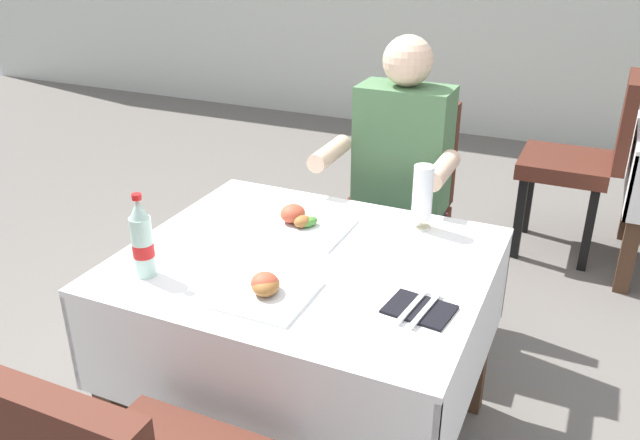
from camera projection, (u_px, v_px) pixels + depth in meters
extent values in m
plane|color=#66605B|center=(279.00, 439.00, 2.28)|extent=(11.00, 11.00, 0.00)
cube|color=white|center=(306.00, 260.00, 1.98)|extent=(1.08, 0.92, 0.02)
cube|color=white|center=(232.00, 394.00, 1.68)|extent=(1.08, 0.02, 0.32)
cube|color=white|center=(359.00, 247.00, 2.42)|extent=(1.08, 0.02, 0.32)
cube|color=white|center=(168.00, 273.00, 2.25)|extent=(0.02, 0.92, 0.32)
cube|color=white|center=(476.00, 349.00, 1.85)|extent=(0.02, 0.92, 0.32)
cube|color=#472D1E|center=(109.00, 390.00, 1.98)|extent=(0.07, 0.07, 0.70)
cube|color=#472D1E|center=(242.00, 272.00, 2.64)|extent=(0.07, 0.07, 0.70)
cube|color=#472D1E|center=(480.00, 328.00, 2.28)|extent=(0.07, 0.07, 0.70)
cube|color=#4C2319|center=(386.00, 227.00, 2.70)|extent=(0.44, 0.44, 0.08)
cube|color=#4C2319|center=(407.00, 149.00, 2.80)|extent=(0.42, 0.06, 0.44)
cube|color=black|center=(331.00, 293.00, 2.73)|extent=(0.04, 0.04, 0.45)
cube|color=black|center=(409.00, 311.00, 2.61)|extent=(0.04, 0.04, 0.45)
cube|color=black|center=(360.00, 257.00, 3.02)|extent=(0.04, 0.04, 0.45)
cube|color=black|center=(432.00, 272.00, 2.89)|extent=(0.04, 0.04, 0.45)
cylinder|color=#282D42|center=(358.00, 303.00, 2.66)|extent=(0.10, 0.10, 0.45)
cylinder|color=#282D42|center=(396.00, 312.00, 2.60)|extent=(0.10, 0.10, 0.45)
cube|color=#282D42|center=(393.00, 228.00, 2.64)|extent=(0.34, 0.36, 0.12)
cube|color=#4C754C|center=(403.00, 149.00, 2.58)|extent=(0.36, 0.20, 0.50)
sphere|color=beige|center=(408.00, 61.00, 2.43)|extent=(0.19, 0.19, 0.19)
cylinder|color=beige|center=(330.00, 153.00, 2.46)|extent=(0.07, 0.26, 0.07)
cylinder|color=beige|center=(442.00, 170.00, 2.30)|extent=(0.07, 0.26, 0.07)
cube|color=white|center=(267.00, 294.00, 1.77)|extent=(0.24, 0.24, 0.01)
ellipsoid|color=#C14C33|center=(265.00, 283.00, 1.76)|extent=(0.08, 0.08, 0.06)
ellipsoid|color=#99602D|center=(266.00, 285.00, 1.75)|extent=(0.10, 0.11, 0.05)
cube|color=white|center=(308.00, 228.00, 2.14)|extent=(0.26, 0.26, 0.01)
ellipsoid|color=#4C8E38|center=(308.00, 222.00, 2.14)|extent=(0.07, 0.09, 0.03)
ellipsoid|color=#99602D|center=(303.00, 222.00, 2.13)|extent=(0.07, 0.08, 0.04)
ellipsoid|color=#C14C33|center=(293.00, 213.00, 2.16)|extent=(0.09, 0.10, 0.06)
cylinder|color=white|center=(420.00, 227.00, 2.16)|extent=(0.07, 0.07, 0.01)
cylinder|color=white|center=(421.00, 222.00, 2.15)|extent=(0.02, 0.02, 0.03)
cylinder|color=white|center=(423.00, 192.00, 2.11)|extent=(0.07, 0.07, 0.18)
cylinder|color=gold|center=(422.00, 204.00, 2.13)|extent=(0.06, 0.06, 0.10)
cylinder|color=silver|center=(143.00, 247.00, 1.84)|extent=(0.06, 0.06, 0.18)
cylinder|color=red|center=(143.00, 250.00, 1.84)|extent=(0.06, 0.06, 0.04)
cone|color=silver|center=(138.00, 209.00, 1.79)|extent=(0.05, 0.05, 0.05)
cylinder|color=red|center=(137.00, 197.00, 1.78)|extent=(0.03, 0.03, 0.02)
cube|color=black|center=(419.00, 309.00, 1.71)|extent=(0.19, 0.15, 0.01)
cube|color=silver|center=(413.00, 305.00, 1.71)|extent=(0.04, 0.19, 0.01)
cube|color=silver|center=(426.00, 309.00, 1.69)|extent=(0.04, 0.19, 0.01)
cube|color=white|center=(632.00, 164.00, 3.23)|extent=(0.02, 0.74, 0.32)
cube|color=#472D1E|center=(634.00, 225.00, 3.04)|extent=(0.07, 0.07, 0.70)
cube|color=#472D1E|center=(636.00, 180.00, 3.55)|extent=(0.07, 0.07, 0.70)
cube|color=#4C2319|center=(565.00, 165.00, 3.37)|extent=(0.44, 0.44, 0.08)
cube|color=#4C2319|center=(627.00, 121.00, 3.17)|extent=(0.06, 0.42, 0.44)
cube|color=black|center=(529.00, 195.00, 3.69)|extent=(0.04, 0.04, 0.45)
cube|color=black|center=(519.00, 218.00, 3.41)|extent=(0.04, 0.04, 0.45)
cube|color=black|center=(593.00, 205.00, 3.56)|extent=(0.04, 0.04, 0.45)
cube|color=black|center=(588.00, 230.00, 3.28)|extent=(0.04, 0.04, 0.45)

